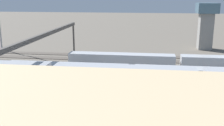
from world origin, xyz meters
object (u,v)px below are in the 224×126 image
(signal_gantry, at_px, (44,38))
(control_tower, at_px, (206,23))
(train_on_track_7, at_px, (63,89))
(train_on_track_6, at_px, (124,81))
(train_on_track_5, at_px, (200,79))

(signal_gantry, distance_m, control_tower, 50.64)
(train_on_track_7, distance_m, signal_gantry, 18.00)
(train_on_track_6, distance_m, signal_gantry, 20.58)
(train_on_track_7, height_order, train_on_track_5, train_on_track_7)
(train_on_track_7, bearing_deg, control_tower, -121.85)
(signal_gantry, bearing_deg, train_on_track_5, 170.62)
(control_tower, bearing_deg, train_on_track_5, 78.01)
(train_on_track_5, xyz_separation_m, train_on_track_6, (13.04, 5.00, 0.62))
(train_on_track_7, relative_size, control_tower, 5.11)
(train_on_track_7, height_order, control_tower, control_tower)
(train_on_track_6, relative_size, signal_gantry, 1.59)
(train_on_track_7, bearing_deg, train_on_track_6, -150.20)
(train_on_track_7, bearing_deg, train_on_track_5, -155.33)
(train_on_track_7, relative_size, train_on_track_5, 1.00)
(train_on_track_7, xyz_separation_m, train_on_track_6, (-8.73, -5.00, 0.00))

